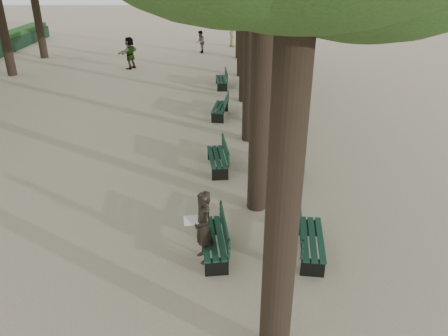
{
  "coord_description": "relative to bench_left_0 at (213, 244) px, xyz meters",
  "views": [
    {
      "loc": [
        0.68,
        -7.49,
        6.27
      ],
      "look_at": [
        0.6,
        3.0,
        1.2
      ],
      "focal_mm": 35.0,
      "sensor_mm": 36.0,
      "label": 1
    }
  ],
  "objects": [
    {
      "name": "bench_right_0",
      "position": [
        2.27,
        -0.01,
        0.0
      ],
      "size": [
        0.77,
        1.85,
        0.92
      ],
      "color": "black",
      "rests_on": "ground"
    },
    {
      "name": "bench_left_1",
      "position": [
        -0.0,
        4.54,
        0.0
      ],
      "size": [
        0.79,
        1.86,
        0.92
      ],
      "color": "black",
      "rests_on": "ground"
    },
    {
      "name": "pedestrian_a",
      "position": [
        -1.64,
        23.91,
        0.51
      ],
      "size": [
        0.35,
        0.77,
        1.56
      ],
      "primitive_type": "imported",
      "rotation": [
        0.0,
        0.0,
        4.76
      ],
      "color": "#262628",
      "rests_on": "ground"
    },
    {
      "name": "bench_left_0",
      "position": [
        0.0,
        0.0,
        0.0
      ],
      "size": [
        0.78,
        1.86,
        0.92
      ],
      "color": "black",
      "rests_on": "ground"
    },
    {
      "name": "pedestrian_c",
      "position": [
        2.56,
        21.75,
        0.49
      ],
      "size": [
        0.84,
        0.86,
        1.53
      ],
      "primitive_type": "imported",
      "rotation": [
        0.0,
        0.0,
        0.8
      ],
      "color": "#262628",
      "rests_on": "ground"
    },
    {
      "name": "ground",
      "position": [
        -0.37,
        -0.86,
        -0.27
      ],
      "size": [
        120.0,
        120.0,
        0.0
      ],
      "primitive_type": "plane",
      "color": "tan",
      "rests_on": "ground"
    },
    {
      "name": "man_with_map",
      "position": [
        -0.22,
        -0.2,
        0.6
      ],
      "size": [
        0.73,
        0.78,
        1.75
      ],
      "color": "black",
      "rests_on": "ground"
    },
    {
      "name": "pedestrian_d",
      "position": [
        0.73,
        26.49,
        0.54
      ],
      "size": [
        0.64,
        0.86,
        1.63
      ],
      "primitive_type": "imported",
      "rotation": [
        0.0,
        0.0,
        4.26
      ],
      "color": "#262628",
      "rests_on": "ground"
    },
    {
      "name": "bench_right_1",
      "position": [
        2.27,
        4.25,
        0.0
      ],
      "size": [
        0.8,
        1.86,
        0.92
      ],
      "color": "black",
      "rests_on": "ground"
    },
    {
      "name": "bench_left_2",
      "position": [
        -0.0,
        9.75,
        0.0
      ],
      "size": [
        0.78,
        1.86,
        0.92
      ],
      "color": "black",
      "rests_on": "ground"
    },
    {
      "name": "bench_left_3",
      "position": [
        0.0,
        14.54,
        0.0
      ],
      "size": [
        0.7,
        1.84,
        0.92
      ],
      "color": "black",
      "rests_on": "ground"
    },
    {
      "name": "bench_right_3",
      "position": [
        2.27,
        14.24,
        0.0
      ],
      "size": [
        0.8,
        1.86,
        0.92
      ],
      "color": "black",
      "rests_on": "ground"
    },
    {
      "name": "bench_right_2",
      "position": [
        2.27,
        9.31,
        0.0
      ],
      "size": [
        0.7,
        1.84,
        0.92
      ],
      "color": "black",
      "rests_on": "ground"
    },
    {
      "name": "pedestrian_e",
      "position": [
        -5.71,
        18.93,
        0.69
      ],
      "size": [
        1.05,
        1.79,
        1.92
      ],
      "primitive_type": "imported",
      "rotation": [
        0.0,
        0.0,
        4.31
      ],
      "color": "#262628",
      "rests_on": "ground"
    }
  ]
}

